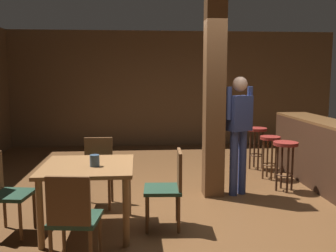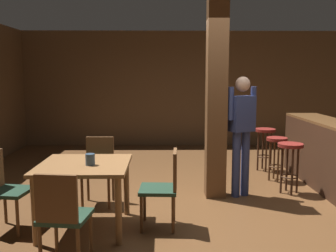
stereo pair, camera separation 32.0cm
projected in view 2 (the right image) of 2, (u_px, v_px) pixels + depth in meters
ground_plane at (205, 207)px, 4.97m from camera, size 10.80×10.80×0.00m
wall_back at (185, 89)px, 9.24m from camera, size 8.00×0.10×2.80m
pillar at (216, 100)px, 5.25m from camera, size 0.28×0.28×2.80m
dining_table at (84, 174)px, 4.20m from camera, size 0.99×0.99×0.76m
chair_south at (62, 214)px, 3.36m from camera, size 0.47×0.47×0.89m
chair_north at (99, 167)px, 5.07m from camera, size 0.43×0.43×0.89m
chair_east at (165, 185)px, 4.25m from camera, size 0.44×0.44×0.89m
chair_west at (3, 186)px, 4.18m from camera, size 0.48×0.48×0.89m
napkin_cup at (90, 159)px, 4.10m from camera, size 0.10×0.10×0.13m
standing_person at (242, 128)px, 5.30m from camera, size 0.46×0.33×1.72m
bar_counter at (322, 153)px, 5.86m from camera, size 0.56×2.39×1.04m
bar_stool_near at (290, 156)px, 5.49m from camera, size 0.37×0.37×0.75m
bar_stool_mid at (277, 149)px, 6.15m from camera, size 0.34×0.34×0.73m
bar_stool_far at (265, 139)px, 6.81m from camera, size 0.37×0.37×0.77m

